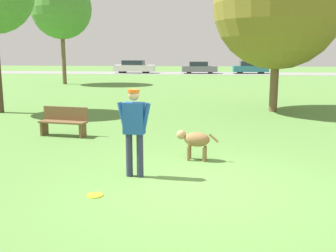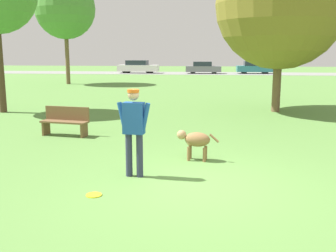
{
  "view_description": "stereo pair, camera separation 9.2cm",
  "coord_description": "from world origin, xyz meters",
  "px_view_note": "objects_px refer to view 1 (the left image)",
  "views": [
    {
      "loc": [
        0.22,
        -6.92,
        2.42
      ],
      "look_at": [
        -0.6,
        1.05,
        0.9
      ],
      "focal_mm": 42.0,
      "sensor_mm": 36.0,
      "label": 1
    },
    {
      "loc": [
        0.31,
        -6.91,
        2.42
      ],
      "look_at": [
        -0.6,
        1.05,
        0.9
      ],
      "focal_mm": 42.0,
      "sensor_mm": 36.0,
      "label": 2
    }
  ],
  "objects_px": {
    "person": "(134,126)",
    "frisbee": "(95,195)",
    "tree_mid_center": "(278,4)",
    "parked_car_white": "(134,67)",
    "park_bench": "(64,120)",
    "tree_far_left": "(61,9)",
    "parked_car_teal": "(250,68)",
    "parked_car_grey": "(200,68)",
    "dog": "(195,140)"
  },
  "relations": [
    {
      "from": "tree_far_left",
      "to": "person",
      "type": "bearing_deg",
      "value": -66.38
    },
    {
      "from": "dog",
      "to": "parked_car_white",
      "type": "xyz_separation_m",
      "value": [
        -8.2,
        36.04,
        0.25
      ]
    },
    {
      "from": "person",
      "to": "park_bench",
      "type": "relative_size",
      "value": 1.19
    },
    {
      "from": "person",
      "to": "frisbee",
      "type": "relative_size",
      "value": 6.35
    },
    {
      "from": "parked_car_grey",
      "to": "parked_car_teal",
      "type": "bearing_deg",
      "value": 5.9
    },
    {
      "from": "park_bench",
      "to": "frisbee",
      "type": "bearing_deg",
      "value": -55.39
    },
    {
      "from": "tree_mid_center",
      "to": "parked_car_white",
      "type": "xyz_separation_m",
      "value": [
        -11.14,
        28.29,
        -3.54
      ]
    },
    {
      "from": "tree_mid_center",
      "to": "parked_car_grey",
      "type": "height_order",
      "value": "tree_mid_center"
    },
    {
      "from": "tree_mid_center",
      "to": "park_bench",
      "type": "relative_size",
      "value": 4.71
    },
    {
      "from": "person",
      "to": "parked_car_grey",
      "type": "relative_size",
      "value": 0.44
    },
    {
      "from": "tree_far_left",
      "to": "park_bench",
      "type": "bearing_deg",
      "value": -69.66
    },
    {
      "from": "tree_far_left",
      "to": "frisbee",
      "type": "bearing_deg",
      "value": -68.48
    },
    {
      "from": "person",
      "to": "parked_car_teal",
      "type": "xyz_separation_m",
      "value": [
        6.01,
        37.72,
        -0.34
      ]
    },
    {
      "from": "tree_far_left",
      "to": "park_bench",
      "type": "xyz_separation_m",
      "value": [
        6.68,
        -18.01,
        -5.06
      ]
    },
    {
      "from": "frisbee",
      "to": "parked_car_teal",
      "type": "relative_size",
      "value": 0.07
    },
    {
      "from": "tree_mid_center",
      "to": "tree_far_left",
      "type": "bearing_deg",
      "value": 137.18
    },
    {
      "from": "frisbee",
      "to": "tree_far_left",
      "type": "relative_size",
      "value": 0.04
    },
    {
      "from": "frisbee",
      "to": "park_bench",
      "type": "distance_m",
      "value": 5.23
    },
    {
      "from": "tree_far_left",
      "to": "parked_car_teal",
      "type": "height_order",
      "value": "tree_far_left"
    },
    {
      "from": "person",
      "to": "dog",
      "type": "xyz_separation_m",
      "value": [
        1.13,
        1.32,
        -0.56
      ]
    },
    {
      "from": "parked_car_teal",
      "to": "tree_far_left",
      "type": "bearing_deg",
      "value": -135.76
    },
    {
      "from": "park_bench",
      "to": "dog",
      "type": "bearing_deg",
      "value": -21.35
    },
    {
      "from": "dog",
      "to": "parked_car_grey",
      "type": "height_order",
      "value": "parked_car_grey"
    },
    {
      "from": "person",
      "to": "tree_far_left",
      "type": "height_order",
      "value": "tree_far_left"
    },
    {
      "from": "dog",
      "to": "parked_car_grey",
      "type": "relative_size",
      "value": 0.25
    },
    {
      "from": "frisbee",
      "to": "parked_car_grey",
      "type": "bearing_deg",
      "value": 88.68
    },
    {
      "from": "tree_mid_center",
      "to": "dog",
      "type": "bearing_deg",
      "value": -110.83
    },
    {
      "from": "frisbee",
      "to": "tree_mid_center",
      "type": "bearing_deg",
      "value": 65.88
    },
    {
      "from": "frisbee",
      "to": "park_bench",
      "type": "bearing_deg",
      "value": 115.88
    },
    {
      "from": "park_bench",
      "to": "tree_mid_center",
      "type": "bearing_deg",
      "value": 47.54
    },
    {
      "from": "parked_car_teal",
      "to": "park_bench",
      "type": "bearing_deg",
      "value": -106.42
    },
    {
      "from": "person",
      "to": "parked_car_teal",
      "type": "distance_m",
      "value": 38.2
    },
    {
      "from": "person",
      "to": "park_bench",
      "type": "xyz_separation_m",
      "value": [
        -2.76,
        3.57,
        -0.57
      ]
    },
    {
      "from": "parked_car_white",
      "to": "parked_car_teal",
      "type": "height_order",
      "value": "parked_car_white"
    },
    {
      "from": "person",
      "to": "tree_mid_center",
      "type": "height_order",
      "value": "tree_mid_center"
    },
    {
      "from": "dog",
      "to": "frisbee",
      "type": "relative_size",
      "value": 3.58
    },
    {
      "from": "frisbee",
      "to": "parked_car_grey",
      "type": "height_order",
      "value": "parked_car_grey"
    },
    {
      "from": "tree_mid_center",
      "to": "park_bench",
      "type": "xyz_separation_m",
      "value": [
        -6.83,
        -5.49,
        -3.8
      ]
    },
    {
      "from": "tree_far_left",
      "to": "tree_mid_center",
      "type": "xyz_separation_m",
      "value": [
        13.51,
        -12.52,
        -1.26
      ]
    },
    {
      "from": "park_bench",
      "to": "parked_car_teal",
      "type": "bearing_deg",
      "value": 84.34
    },
    {
      "from": "parked_car_grey",
      "to": "park_bench",
      "type": "relative_size",
      "value": 2.71
    },
    {
      "from": "tree_mid_center",
      "to": "parked_car_grey",
      "type": "bearing_deg",
      "value": 97.45
    },
    {
      "from": "frisbee",
      "to": "parked_car_white",
      "type": "xyz_separation_m",
      "value": [
        -6.59,
        38.47,
        0.7
      ]
    },
    {
      "from": "person",
      "to": "park_bench",
      "type": "distance_m",
      "value": 4.55
    },
    {
      "from": "parked_car_grey",
      "to": "park_bench",
      "type": "bearing_deg",
      "value": -95.01
    },
    {
      "from": "tree_mid_center",
      "to": "parked_car_white",
      "type": "relative_size",
      "value": 1.46
    },
    {
      "from": "tree_far_left",
      "to": "parked_car_teal",
      "type": "relative_size",
      "value": 1.96
    },
    {
      "from": "dog",
      "to": "tree_mid_center",
      "type": "relative_size",
      "value": 0.14
    },
    {
      "from": "frisbee",
      "to": "tree_mid_center",
      "type": "xyz_separation_m",
      "value": [
        4.56,
        10.18,
        4.24
      ]
    },
    {
      "from": "dog",
      "to": "tree_far_left",
      "type": "bearing_deg",
      "value": -54.36
    }
  ]
}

